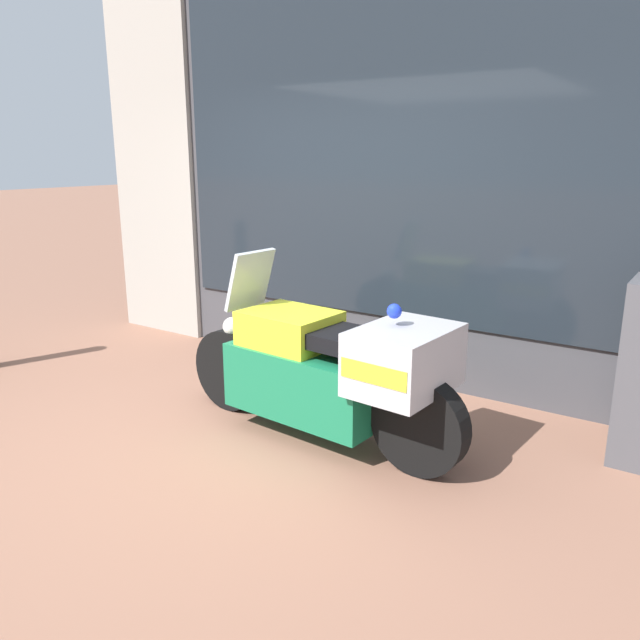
# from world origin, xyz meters

# --- Properties ---
(ground_plane) EXTENTS (60.00, 60.00, 0.00)m
(ground_plane) POSITION_xyz_m (0.00, 0.00, 0.00)
(ground_plane) COLOR #8E604C
(shop_building) EXTENTS (5.91, 0.55, 3.85)m
(shop_building) POSITION_xyz_m (-0.46, 2.00, 1.93)
(shop_building) COLOR #424247
(shop_building) RESTS_ON ground
(window_display) EXTENTS (4.36, 0.30, 1.99)m
(window_display) POSITION_xyz_m (0.47, 2.03, 0.47)
(window_display) COLOR slate
(window_display) RESTS_ON ground
(paramedic_motorcycle) EXTENTS (2.24, 0.72, 1.23)m
(paramedic_motorcycle) POSITION_xyz_m (0.61, 0.48, 0.51)
(paramedic_motorcycle) COLOR black
(paramedic_motorcycle) RESTS_ON ground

